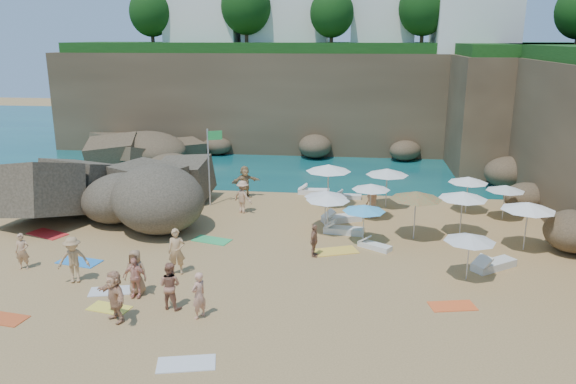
# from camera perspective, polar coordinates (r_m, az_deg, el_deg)

# --- Properties ---
(ground) EXTENTS (120.00, 120.00, 0.00)m
(ground) POSITION_cam_1_polar(r_m,az_deg,el_deg) (25.32, -5.35, -6.03)
(ground) COLOR tan
(ground) RESTS_ON ground
(seawater) EXTENTS (120.00, 120.00, 0.00)m
(seawater) POSITION_cam_1_polar(r_m,az_deg,el_deg) (54.04, 1.38, 5.65)
(seawater) COLOR #0C4751
(seawater) RESTS_ON ground
(cliff_back) EXTENTS (44.00, 8.00, 8.00)m
(cliff_back) POSITION_cam_1_polar(r_m,az_deg,el_deg) (48.38, 3.21, 9.25)
(cliff_back) COLOR brown
(cliff_back) RESTS_ON ground
(cliff_corner) EXTENTS (10.00, 12.00, 8.00)m
(cliff_corner) POSITION_cam_1_polar(r_m,az_deg,el_deg) (44.89, 22.40, 7.62)
(cliff_corner) COLOR brown
(cliff_corner) RESTS_ON ground
(rock_promontory) EXTENTS (12.00, 7.00, 2.00)m
(rock_promontory) POSITION_cam_1_polar(r_m,az_deg,el_deg) (43.22, -15.21, 2.59)
(rock_promontory) COLOR brown
(rock_promontory) RESTS_ON ground
(clifftop_buildings) EXTENTS (28.48, 9.48, 7.00)m
(clifftop_buildings) POSITION_cam_1_polar(r_m,az_deg,el_deg) (48.87, 4.59, 17.79)
(clifftop_buildings) COLOR white
(clifftop_buildings) RESTS_ON cliff_back
(clifftop_trees) EXTENTS (35.60, 23.82, 4.40)m
(clifftop_trees) POSITION_cam_1_polar(r_m,az_deg,el_deg) (42.55, 6.77, 18.10)
(clifftop_trees) COLOR #11380F
(clifftop_trees) RESTS_ON ground
(marina_masts) EXTENTS (3.10, 0.10, 6.00)m
(marina_masts) POSITION_cam_1_polar(r_m,az_deg,el_deg) (57.59, -15.36, 8.73)
(marina_masts) COLOR white
(marina_masts) RESTS_ON ground
(rock_outcrop) EXTENTS (8.69, 6.91, 3.23)m
(rock_outcrop) POSITION_cam_1_polar(r_m,az_deg,el_deg) (32.06, -17.02, -1.99)
(rock_outcrop) COLOR brown
(rock_outcrop) RESTS_ON ground
(flag_pole) EXTENTS (0.83, 0.36, 4.39)m
(flag_pole) POSITION_cam_1_polar(r_m,az_deg,el_deg) (31.51, -7.84, 3.53)
(flag_pole) COLOR silver
(flag_pole) RESTS_ON ground
(parasol_0) EXTENTS (2.54, 2.54, 2.40)m
(parasol_0) POSITION_cam_1_polar(r_m,az_deg,el_deg) (31.35, 4.14, 2.46)
(parasol_0) COLOR silver
(parasol_0) RESTS_ON ground
(parasol_1) EXTENTS (2.36, 2.36, 2.23)m
(parasol_1) POSITION_cam_1_polar(r_m,az_deg,el_deg) (31.53, 10.05, 2.04)
(parasol_1) COLOR silver
(parasol_1) RESTS_ON ground
(parasol_2) EXTENTS (1.97, 1.97, 1.86)m
(parasol_2) POSITION_cam_1_polar(r_m,az_deg,el_deg) (31.11, 21.22, 0.38)
(parasol_2) COLOR silver
(parasol_2) RESTS_ON ground
(parasol_3) EXTENTS (2.12, 2.12, 2.01)m
(parasol_3) POSITION_cam_1_polar(r_m,az_deg,el_deg) (31.67, 17.84, 1.19)
(parasol_3) COLOR silver
(parasol_3) RESTS_ON ground
(parasol_4) EXTENTS (2.33, 2.33, 2.20)m
(parasol_4) POSITION_cam_1_polar(r_m,az_deg,el_deg) (27.82, 17.35, -0.31)
(parasol_4) COLOR silver
(parasol_4) RESTS_ON ground
(parasol_5) EXTENTS (2.12, 2.12, 2.01)m
(parasol_5) POSITION_cam_1_polar(r_m,az_deg,el_deg) (26.91, 4.09, -0.54)
(parasol_5) COLOR silver
(parasol_5) RESTS_ON ground
(parasol_6) EXTENTS (2.46, 2.46, 2.33)m
(parasol_6) POSITION_cam_1_polar(r_m,az_deg,el_deg) (26.79, 12.89, -0.32)
(parasol_6) COLOR silver
(parasol_6) RESTS_ON ground
(parasol_7) EXTENTS (2.36, 2.36, 2.23)m
(parasol_7) POSITION_cam_1_polar(r_m,az_deg,el_deg) (26.92, 23.23, -1.34)
(parasol_7) COLOR silver
(parasol_7) RESTS_ON ground
(parasol_8) EXTENTS (2.01, 2.01, 1.90)m
(parasol_8) POSITION_cam_1_polar(r_m,az_deg,el_deg) (29.43, 8.43, 0.53)
(parasol_8) COLOR silver
(parasol_8) RESTS_ON ground
(parasol_9) EXTENTS (2.11, 2.11, 1.99)m
(parasol_9) POSITION_cam_1_polar(r_m,az_deg,el_deg) (27.53, 3.83, -0.20)
(parasol_9) COLOR silver
(parasol_9) RESTS_ON ground
(parasol_10) EXTENTS (1.98, 1.98, 1.88)m
(parasol_10) POSITION_cam_1_polar(r_m,az_deg,el_deg) (25.84, 7.74, -1.61)
(parasol_10) COLOR silver
(parasol_10) RESTS_ON ground
(parasol_11) EXTENTS (2.01, 2.01, 1.90)m
(parasol_11) POSITION_cam_1_polar(r_m,az_deg,el_deg) (22.94, 18.00, -4.44)
(parasol_11) COLOR silver
(parasol_11) RESTS_ON ground
(lounger_0) EXTENTS (1.56, 0.58, 0.24)m
(lounger_0) POSITION_cam_1_polar(r_m,az_deg,el_deg) (33.43, 6.14, -0.46)
(lounger_0) COLOR silver
(lounger_0) RESTS_ON ground
(lounger_1) EXTENTS (1.92, 0.72, 0.30)m
(lounger_1) POSITION_cam_1_polar(r_m,az_deg,el_deg) (34.22, 2.62, 0.04)
(lounger_1) COLOR white
(lounger_1) RESTS_ON ground
(lounger_2) EXTENTS (2.01, 0.88, 0.30)m
(lounger_2) POSITION_cam_1_polar(r_m,az_deg,el_deg) (27.53, 5.69, -3.91)
(lounger_2) COLOR silver
(lounger_2) RESTS_ON ground
(lounger_3) EXTENTS (2.15, 1.46, 0.32)m
(lounger_3) POSITION_cam_1_polar(r_m,az_deg,el_deg) (29.25, 5.47, -2.70)
(lounger_3) COLOR silver
(lounger_3) RESTS_ON ground
(lounger_4) EXTENTS (1.57, 1.28, 0.24)m
(lounger_4) POSITION_cam_1_polar(r_m,az_deg,el_deg) (25.79, 8.81, -5.46)
(lounger_4) COLOR white
(lounger_4) RESTS_ON ground
(lounger_5) EXTENTS (2.03, 1.75, 0.31)m
(lounger_5) POSITION_cam_1_polar(r_m,az_deg,el_deg) (24.89, 20.17, -6.97)
(lounger_5) COLOR silver
(lounger_5) RESTS_ON ground
(towel_2) EXTENTS (1.73, 1.04, 0.03)m
(towel_2) POSITION_cam_1_polar(r_m,az_deg,el_deg) (21.84, -27.00, -11.38)
(towel_2) COLOR #D55021
(towel_2) RESTS_ON ground
(towel_4) EXTENTS (1.59, 1.01, 0.03)m
(towel_4) POSITION_cam_1_polar(r_m,az_deg,el_deg) (21.20, -17.69, -11.17)
(towel_4) COLOR #FFE343
(towel_4) RESTS_ON ground
(towel_5) EXTENTS (1.81, 1.22, 0.03)m
(towel_5) POSITION_cam_1_polar(r_m,az_deg,el_deg) (22.48, -17.44, -9.56)
(towel_5) COLOR silver
(towel_5) RESTS_ON ground
(towel_7) EXTENTS (2.16, 1.64, 0.03)m
(towel_7) POSITION_cam_1_polar(r_m,az_deg,el_deg) (29.72, -23.24, -3.93)
(towel_7) COLOR red
(towel_7) RESTS_ON ground
(towel_8) EXTENTS (1.97, 1.26, 0.03)m
(towel_8) POSITION_cam_1_polar(r_m,az_deg,el_deg) (25.66, -20.44, -6.65)
(towel_8) COLOR #2982DE
(towel_8) RESTS_ON ground
(towel_10) EXTENTS (1.74, 1.13, 0.03)m
(towel_10) POSITION_cam_1_polar(r_m,az_deg,el_deg) (21.20, 16.36, -11.05)
(towel_10) COLOR #FF5F28
(towel_10) RESTS_ON ground
(towel_11) EXTENTS (1.93, 1.32, 0.03)m
(towel_11) POSITION_cam_1_polar(r_m,az_deg,el_deg) (26.75, -7.75, -4.87)
(towel_11) COLOR #34B863
(towel_11) RESTS_ON ground
(towel_12) EXTENTS (2.14, 1.59, 0.03)m
(towel_12) POSITION_cam_1_polar(r_m,az_deg,el_deg) (25.29, 4.87, -6.00)
(towel_12) COLOR yellow
(towel_12) RESTS_ON ground
(towel_13) EXTENTS (1.85, 1.22, 0.03)m
(towel_13) POSITION_cam_1_polar(r_m,az_deg,el_deg) (17.45, -10.30, -16.79)
(towel_13) COLOR silver
(towel_13) RESTS_ON ground
(person_stand_0) EXTENTS (0.62, 0.47, 1.52)m
(person_stand_0) POSITION_cam_1_polar(r_m,az_deg,el_deg) (25.59, -25.38, -5.47)
(person_stand_0) COLOR tan
(person_stand_0) RESTS_ON ground
(person_stand_1) EXTENTS (0.96, 0.82, 1.72)m
(person_stand_1) POSITION_cam_1_polar(r_m,az_deg,el_deg) (20.33, -11.91, -9.28)
(person_stand_1) COLOR #A86D54
(person_stand_1) RESTS_ON ground
(person_stand_2) EXTENTS (1.25, 0.99, 1.80)m
(person_stand_2) POSITION_cam_1_polar(r_m,az_deg,el_deg) (30.45, -4.61, -0.49)
(person_stand_2) COLOR tan
(person_stand_2) RESTS_ON ground
(person_stand_3) EXTENTS (0.52, 0.90, 1.45)m
(person_stand_3) POSITION_cam_1_polar(r_m,az_deg,el_deg) (24.44, 2.67, -4.96)
(person_stand_3) COLOR #A26F51
(person_stand_3) RESTS_ON ground
(person_stand_4) EXTENTS (0.81, 0.98, 1.76)m
(person_stand_4) POSITION_cam_1_polar(r_m,az_deg,el_deg) (30.06, 8.58, -0.86)
(person_stand_4) COLOR tan
(person_stand_4) RESTS_ON ground
(person_stand_5) EXTENTS (1.76, 1.44, 1.92)m
(person_stand_5) POSITION_cam_1_polar(r_m,az_deg,el_deg) (33.32, -4.40, 1.04)
(person_stand_5) COLOR #A88454
(person_stand_5) RESTS_ON ground
(person_stand_6) EXTENTS (0.65, 0.72, 1.66)m
(person_stand_6) POSITION_cam_1_polar(r_m,az_deg,el_deg) (19.52, -9.06, -10.31)
(person_stand_6) COLOR tan
(person_stand_6) RESTS_ON ground
(person_lie_0) EXTENTS (1.76, 2.13, 0.49)m
(person_lie_0) POSITION_cam_1_polar(r_m,az_deg,el_deg) (23.62, -20.81, -8.02)
(person_lie_0) COLOR tan
(person_lie_0) RESTS_ON ground
(person_lie_1) EXTENTS (0.92, 1.53, 0.37)m
(person_lie_1) POSITION_cam_1_polar(r_m,az_deg,el_deg) (21.68, -15.20, -9.84)
(person_lie_1) COLOR #F0A088
(person_lie_1) RESTS_ON ground
(person_lie_2) EXTENTS (0.86, 1.72, 0.46)m
(person_lie_2) POSITION_cam_1_polar(r_m,az_deg,el_deg) (21.90, -15.08, -9.44)
(person_lie_2) COLOR #9A704D
(person_lie_2) RESTS_ON ground
(person_lie_3) EXTENTS (2.39, 2.41, 0.47)m
(person_lie_3) POSITION_cam_1_polar(r_m,az_deg,el_deg) (20.19, -17.04, -11.80)
(person_lie_3) COLOR tan
(person_lie_3) RESTS_ON ground
(person_lie_4) EXTENTS (1.09, 1.98, 0.45)m
(person_lie_4) POSITION_cam_1_polar(r_m,az_deg,el_deg) (23.29, -11.16, -7.65)
(person_lie_4) COLOR tan
(person_lie_4) RESTS_ON ground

